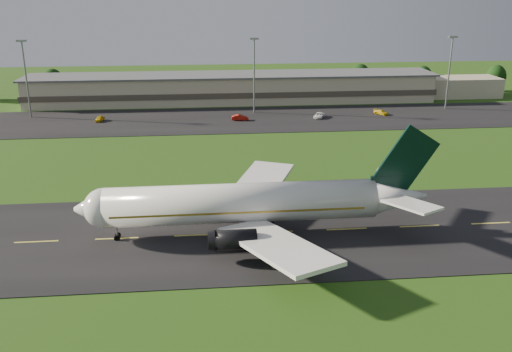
{
  "coord_description": "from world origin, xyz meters",
  "views": [
    {
      "loc": [
        -9.63,
        -74.58,
        34.18
      ],
      "look_at": [
        -1.53,
        8.0,
        6.0
      ],
      "focal_mm": 40.0,
      "sensor_mm": 36.0,
      "label": 1
    }
  ],
  "objects": [
    {
      "name": "service_vehicle_c",
      "position": [
        21.63,
        71.76,
        0.77
      ],
      "size": [
        4.05,
        5.32,
        1.34
      ],
      "primitive_type": "imported",
      "rotation": [
        0.0,
        0.0,
        -0.43
      ],
      "color": "white",
      "rests_on": "apron"
    },
    {
      "name": "ground",
      "position": [
        0.0,
        0.0,
        0.0
      ],
      "size": [
        360.0,
        360.0,
        0.0
      ],
      "primitive_type": "plane",
      "color": "#254A12",
      "rests_on": "ground"
    },
    {
      "name": "taxiway",
      "position": [
        0.0,
        0.0,
        0.05
      ],
      "size": [
        220.0,
        30.0,
        0.1
      ],
      "primitive_type": "cube",
      "color": "black",
      "rests_on": "ground"
    },
    {
      "name": "light_mast_east",
      "position": [
        60.0,
        80.0,
        12.74
      ],
      "size": [
        2.4,
        1.2,
        20.35
      ],
      "color": "gray",
      "rests_on": "ground"
    },
    {
      "name": "terminal",
      "position": [
        6.4,
        96.18,
        3.99
      ],
      "size": [
        145.0,
        16.0,
        8.4
      ],
      "color": "#B6A78B",
      "rests_on": "ground"
    },
    {
      "name": "service_vehicle_b",
      "position": [
        0.44,
        70.81,
        0.83
      ],
      "size": [
        4.53,
        1.9,
        1.46
      ],
      "primitive_type": "imported",
      "rotation": [
        0.0,
        0.0,
        1.49
      ],
      "color": "#9E130A",
      "rests_on": "apron"
    },
    {
      "name": "tree_line",
      "position": [
        21.57,
        105.59,
        4.77
      ],
      "size": [
        194.7,
        8.29,
        9.52
      ],
      "color": "black",
      "rests_on": "ground"
    },
    {
      "name": "airliner",
      "position": [
        -3.53,
        0.01,
        4.66
      ],
      "size": [
        51.23,
        42.18,
        15.57
      ],
      "rotation": [
        0.0,
        0.0,
        0.01
      ],
      "color": "white",
      "rests_on": "ground"
    },
    {
      "name": "apron",
      "position": [
        0.0,
        72.0,
        0.05
      ],
      "size": [
        260.0,
        30.0,
        0.1
      ],
      "primitive_type": "cube",
      "color": "black",
      "rests_on": "ground"
    },
    {
      "name": "light_mast_west",
      "position": [
        -55.0,
        80.0,
        12.74
      ],
      "size": [
        2.4,
        1.2,
        20.35
      ],
      "color": "gray",
      "rests_on": "ground"
    },
    {
      "name": "service_vehicle_d",
      "position": [
        39.26,
        73.99,
        0.72
      ],
      "size": [
        3.95,
        4.47,
        1.24
      ],
      "primitive_type": "imported",
      "rotation": [
        0.0,
        0.0,
        0.64
      ],
      "color": "gold",
      "rests_on": "apron"
    },
    {
      "name": "light_mast_centre",
      "position": [
        5.0,
        80.0,
        12.74
      ],
      "size": [
        2.4,
        1.2,
        20.35
      ],
      "color": "gray",
      "rests_on": "ground"
    },
    {
      "name": "service_vehicle_a",
      "position": [
        -35.93,
        73.36,
        0.76
      ],
      "size": [
        2.29,
        4.13,
        1.33
      ],
      "primitive_type": "imported",
      "rotation": [
        0.0,
        0.0,
        -0.19
      ],
      "color": "gold",
      "rests_on": "apron"
    }
  ]
}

